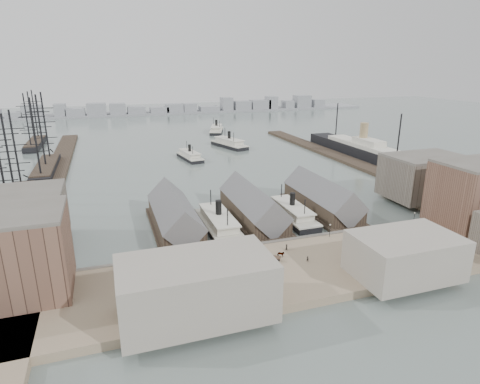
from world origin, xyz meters
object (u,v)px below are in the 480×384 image
object	(u,v)px
ocean_steamer	(362,150)
horse_cart_left	(158,274)
ferry_docked_west	(219,223)
tram	(478,226)
horse_cart_right	(370,257)
horse_cart_center	(279,255)

from	to	relation	value
ocean_steamer	horse_cart_left	bearing A→B (deg)	-141.37
ferry_docked_west	ocean_steamer	distance (m)	129.14
ocean_steamer	ferry_docked_west	bearing A→B (deg)	-144.40
ferry_docked_west	horse_cart_left	bearing A→B (deg)	-130.07
tram	horse_cart_left	size ratio (longest dim) A/B	2.15
ocean_steamer	horse_cart_right	size ratio (longest dim) A/B	19.80
horse_cart_right	tram	bearing A→B (deg)	-95.84
tram	horse_cart_right	world-z (taller)	tram
tram	horse_cart_center	size ratio (longest dim) A/B	2.21
horse_cart_right	horse_cart_center	bearing A→B (deg)	56.79
horse_cart_right	ocean_steamer	bearing A→B (deg)	-46.77
ocean_steamer	horse_cart_center	xyz separation A→B (m)	(-96.45, -102.31, -1.31)
horse_cart_left	tram	bearing A→B (deg)	-73.07
ocean_steamer	tram	size ratio (longest dim) A/B	9.31
ocean_steamer	horse_cart_right	xyz separation A→B (m)	(-74.66, -110.46, -1.29)
ferry_docked_west	ocean_steamer	world-z (taller)	ocean_steamer
ferry_docked_west	ocean_steamer	xyz separation A→B (m)	(105.00, 75.16, 1.67)
ocean_steamer	horse_cart_left	size ratio (longest dim) A/B	20.02
horse_cart_left	horse_cart_center	xyz separation A→B (m)	(30.96, -0.50, 0.02)
tram	horse_cart_left	world-z (taller)	tram
ferry_docked_west	horse_cart_right	world-z (taller)	ferry_docked_west
ferry_docked_west	horse_cart_center	xyz separation A→B (m)	(8.55, -27.15, 0.35)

